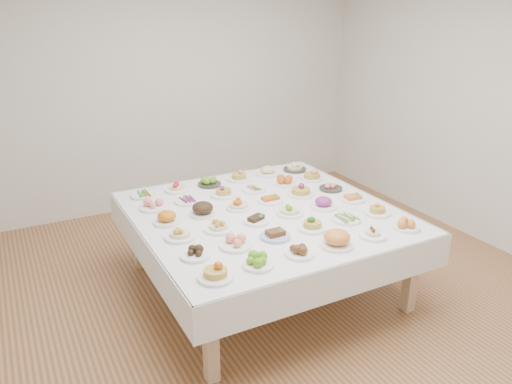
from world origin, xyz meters
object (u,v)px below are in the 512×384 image
display_table (264,218)px  dish_18 (167,216)px  dish_35 (295,164)px  dish_0 (215,270)px

display_table → dish_18: 0.85m
dish_18 → dish_35: (1.66, 0.67, 0.01)m
dish_0 → dish_35: 2.36m
display_table → dish_35: bearing=44.9°
dish_35 → display_table: bearing=-135.1°
dish_0 → dish_18: 1.00m
display_table → dish_0: (-0.83, -0.84, 0.13)m
display_table → dish_35: size_ratio=8.99×
display_table → dish_0: size_ratio=9.16×
dish_18 → display_table: bearing=-11.0°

